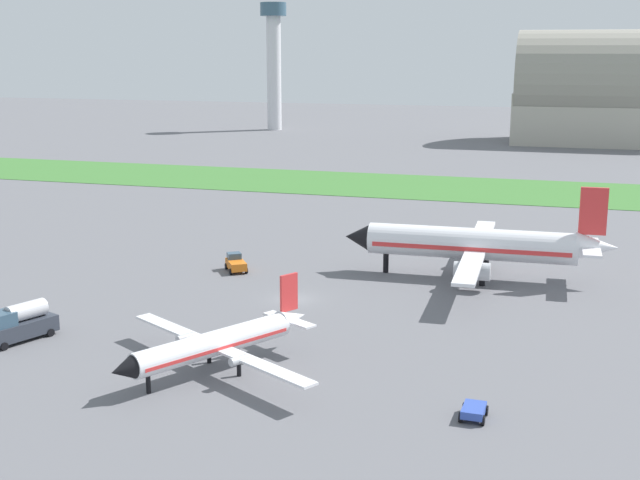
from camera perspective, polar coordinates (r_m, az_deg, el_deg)
ground_plane at (r=86.38m, az=-1.82°, el=-4.01°), size 600.00×600.00×0.00m
grass_taxiway_strip at (r=157.25m, az=6.72°, el=3.59°), size 360.00×28.00×0.08m
airplane_midfield_jet at (r=94.62m, az=10.48°, el=-0.30°), size 29.72×30.32×10.72m
airplane_foreground_turboprop at (r=67.38m, az=-6.96°, el=-6.87°), size 19.58×17.07×6.55m
pushback_tug_near_gate at (r=97.37m, az=-5.70°, el=-1.56°), size 3.51×3.99×1.95m
fuel_truck_midfield at (r=78.48m, az=-19.68°, el=-5.31°), size 4.65×6.93×3.29m
baggage_cart_by_runway at (r=60.37m, az=10.31°, el=-11.25°), size 1.83×2.45×0.90m
hangar_distant at (r=238.75m, az=18.52°, el=9.30°), size 45.48×27.54×29.71m
control_tower at (r=266.42m, az=-3.13°, el=12.27°), size 8.00×8.00×38.50m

